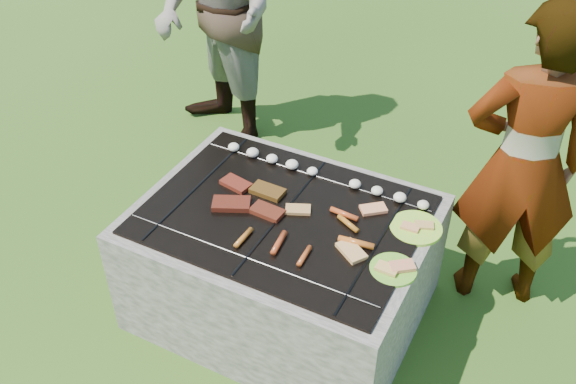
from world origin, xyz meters
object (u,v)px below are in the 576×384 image
object	(u,v)px
plate_near	(394,269)
cook	(524,165)
fire_pit	(283,266)
plate_far	(416,228)
bystander	(216,13)

from	to	relation	value
plate_near	cook	xyz separation A→B (m)	(0.34, 0.70, 0.18)
fire_pit	plate_near	distance (m)	0.66
fire_pit	plate_far	xyz separation A→B (m)	(0.56, 0.19, 0.33)
plate_far	cook	distance (m)	0.57
plate_near	cook	size ratio (longest dim) A/B	0.16
cook	bystander	xyz separation A→B (m)	(-1.98, 0.58, 0.12)
plate_far	bystander	bearing A→B (deg)	148.84
plate_near	cook	world-z (taller)	cook
plate_far	bystander	size ratio (longest dim) A/B	0.14
cook	bystander	distance (m)	2.07
fire_pit	plate_far	world-z (taller)	plate_far
plate_near	cook	bearing A→B (deg)	64.48
fire_pit	plate_far	size ratio (longest dim) A/B	4.99
fire_pit	plate_far	bearing A→B (deg)	18.40
plate_far	cook	size ratio (longest dim) A/B	0.16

